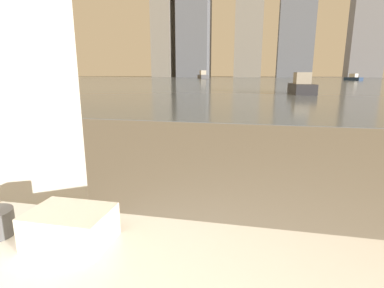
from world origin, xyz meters
TOP-DOWN VIEW (x-y plane):
  - towel_stack at (-0.28, 0.90)m, footprint 0.27×0.19m
  - harbor_water at (0.00, 62.00)m, footprint 180.00×110.00m
  - harbor_boat_0 at (-13.86, 80.01)m, footprint 3.79×5.86m
  - harbor_boat_1 at (17.31, 60.38)m, footprint 2.74×3.31m
  - harbor_boat_2 at (2.86, 18.79)m, footprint 1.27×3.30m
  - skyline_tower_2 at (-3.49, 118.00)m, footprint 9.77×9.11m

SIDE VIEW (x-z plane):
  - harbor_water at x=0.00m, z-range 0.00..0.01m
  - harbor_boat_1 at x=17.31m, z-range -0.17..1.05m
  - harbor_boat_2 at x=2.86m, z-range -0.17..1.05m
  - towel_stack at x=-0.28m, z-range 0.56..0.68m
  - harbor_boat_0 at x=-13.86m, z-range -0.30..1.78m
  - skyline_tower_2 at x=-3.49m, z-range 0.00..51.59m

